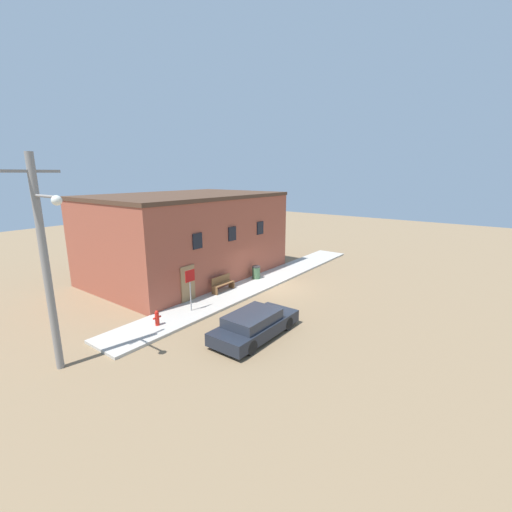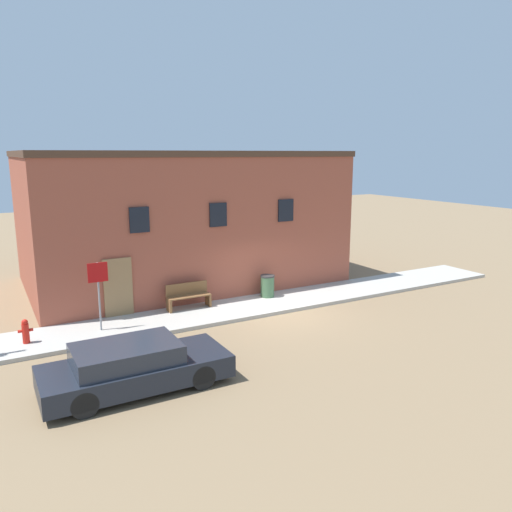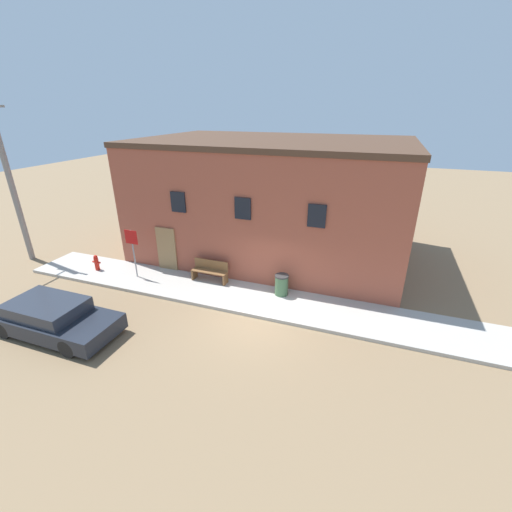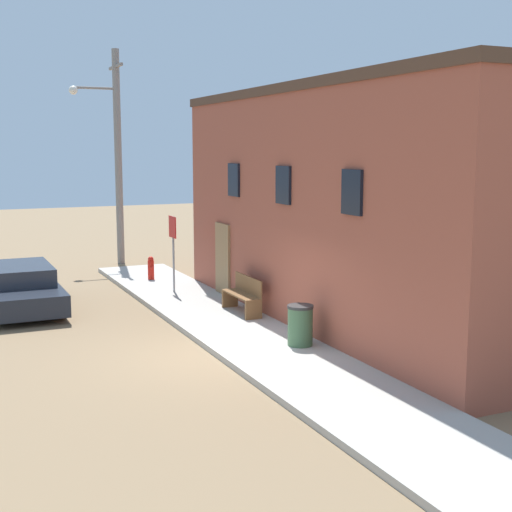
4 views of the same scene
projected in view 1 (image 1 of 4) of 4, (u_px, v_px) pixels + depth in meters
ground_plane at (274, 287)px, 22.37m from camera, size 80.00×80.00×0.00m
sidewalk at (260, 283)px, 23.05m from camera, size 22.68×2.39×0.13m
brick_building at (187, 235)px, 24.43m from camera, size 13.07×8.53×5.86m
fire_hydrant at (157, 318)px, 16.33m from camera, size 0.43×0.20×0.75m
stop_sign at (190, 283)px, 17.82m from camera, size 0.63×0.06×2.24m
bench at (223, 284)px, 21.14m from camera, size 1.62×0.44×0.95m
trash_bin at (256, 272)px, 23.67m from camera, size 0.57×0.57×0.88m
utility_pole at (46, 261)px, 12.02m from camera, size 1.80×1.86×7.94m
parked_car at (255, 324)px, 15.46m from camera, size 4.59×1.88×1.19m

